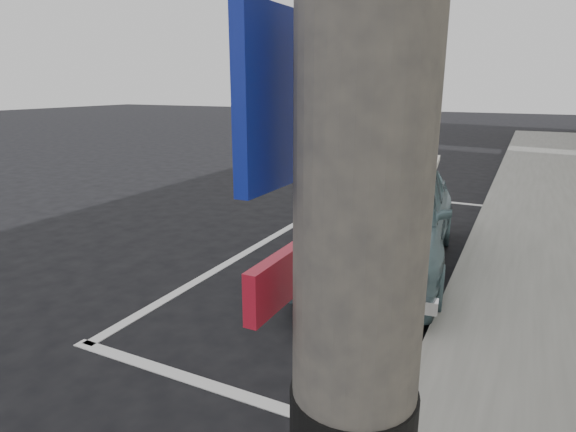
# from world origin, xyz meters

# --- Properties ---
(ground) EXTENTS (80.00, 80.00, 0.00)m
(ground) POSITION_xyz_m (0.00, 0.00, 0.00)
(ground) COLOR black
(ground) RESTS_ON ground
(pline_rear) EXTENTS (3.00, 0.12, 0.01)m
(pline_rear) POSITION_xyz_m (0.50, -0.50, 0.00)
(pline_rear) COLOR silver
(pline_rear) RESTS_ON ground
(pline_front) EXTENTS (3.00, 0.12, 0.01)m
(pline_front) POSITION_xyz_m (0.50, 6.50, 0.00)
(pline_front) COLOR silver
(pline_front) RESTS_ON ground
(pline_side) EXTENTS (0.12, 7.00, 0.01)m
(pline_side) POSITION_xyz_m (-0.90, 3.00, 0.00)
(pline_side) COLOR silver
(pline_side) RESTS_ON ground
(retro_coupe) EXTENTS (2.01, 4.04, 1.32)m
(retro_coupe) POSITION_xyz_m (0.91, 2.64, 0.67)
(retro_coupe) COLOR slate
(retro_coupe) RESTS_ON ground
(cat) EXTENTS (0.34, 0.49, 0.27)m
(cat) POSITION_xyz_m (1.02, 0.89, 0.13)
(cat) COLOR #796D5C
(cat) RESTS_ON ground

